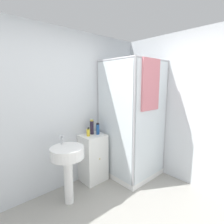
{
  "coord_description": "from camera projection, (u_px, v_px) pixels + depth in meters",
  "views": [
    {
      "loc": [
        -1.13,
        -0.83,
        1.69
      ],
      "look_at": [
        0.67,
        1.14,
        1.24
      ],
      "focal_mm": 28.0,
      "sensor_mm": 36.0,
      "label": 1
    }
  ],
  "objects": [
    {
      "name": "wall_back",
      "position": [
        55.0,
        112.0,
        2.66
      ],
      "size": [
        6.4,
        0.06,
        2.5
      ],
      "primitive_type": "cube",
      "color": "silver",
      "rests_on": "ground_plane"
    },
    {
      "name": "wall_right",
      "position": [
        216.0,
        113.0,
        2.55
      ],
      "size": [
        0.06,
        6.4,
        2.5
      ],
      "primitive_type": "cube",
      "color": "silver",
      "rests_on": "ground_plane"
    },
    {
      "name": "shower_enclosure",
      "position": [
        133.0,
        144.0,
        3.13
      ],
      "size": [
        0.88,
        0.91,
        2.07
      ],
      "color": "white",
      "rests_on": "ground_plane"
    },
    {
      "name": "vanity_cabinet",
      "position": [
        93.0,
        158.0,
        3.01
      ],
      "size": [
        0.4,
        0.37,
        0.82
      ],
      "color": "white",
      "rests_on": "ground_plane"
    },
    {
      "name": "sink",
      "position": [
        68.0,
        160.0,
        2.39
      ],
      "size": [
        0.45,
        0.45,
        0.96
      ],
      "color": "white",
      "rests_on": "ground_plane"
    },
    {
      "name": "soap_dispenser",
      "position": [
        88.0,
        133.0,
        2.88
      ],
      "size": [
        0.06,
        0.06,
        0.15
      ],
      "color": "yellow",
      "rests_on": "vanity_cabinet"
    },
    {
      "name": "shampoo_bottle_tall_black",
      "position": [
        92.0,
        127.0,
        2.98
      ],
      "size": [
        0.06,
        0.06,
        0.25
      ],
      "color": "#281E33",
      "rests_on": "vanity_cabinet"
    },
    {
      "name": "shampoo_bottle_blue",
      "position": [
        98.0,
        129.0,
        2.97
      ],
      "size": [
        0.06,
        0.06,
        0.2
      ],
      "color": "#1E4C93",
      "rests_on": "vanity_cabinet"
    }
  ]
}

